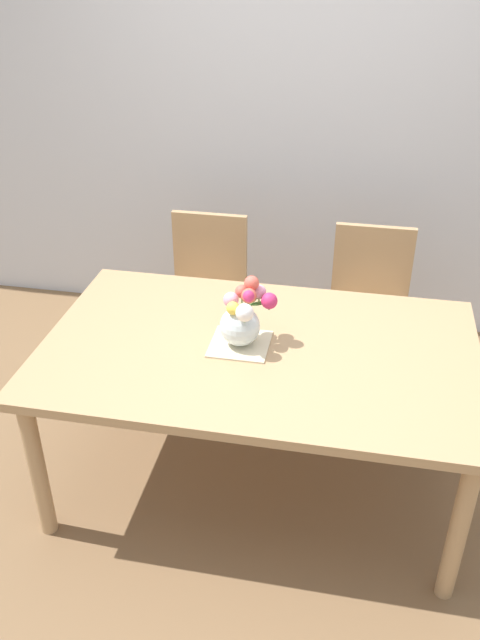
% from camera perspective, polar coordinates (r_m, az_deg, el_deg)
% --- Properties ---
extents(ground_plane, '(12.00, 12.00, 0.00)m').
position_cam_1_polar(ground_plane, '(3.20, 1.45, -13.44)').
color(ground_plane, brown).
extents(back_wall, '(7.00, 0.10, 2.80)m').
position_cam_1_polar(back_wall, '(3.96, 5.90, 18.62)').
color(back_wall, silver).
rests_on(back_wall, ground_plane).
extents(dining_table, '(1.81, 1.12, 0.74)m').
position_cam_1_polar(dining_table, '(2.78, 1.63, -3.60)').
color(dining_table, tan).
rests_on(dining_table, ground_plane).
extents(chair_left, '(0.42, 0.42, 0.90)m').
position_cam_1_polar(chair_left, '(3.69, -2.96, 3.12)').
color(chair_left, tan).
rests_on(chair_left, ground_plane).
extents(chair_right, '(0.42, 0.42, 0.90)m').
position_cam_1_polar(chair_right, '(3.60, 11.12, 1.77)').
color(chair_right, tan).
rests_on(chair_right, ground_plane).
extents(placemat, '(0.24, 0.24, 0.01)m').
position_cam_1_polar(placemat, '(2.75, 0.00, -2.07)').
color(placemat, beige).
rests_on(placemat, dining_table).
extents(flower_vase, '(0.23, 0.23, 0.28)m').
position_cam_1_polar(flower_vase, '(2.68, 0.23, 0.23)').
color(flower_vase, silver).
rests_on(flower_vase, placemat).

